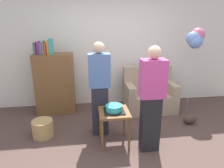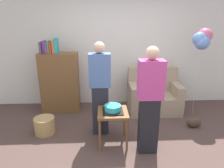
{
  "view_description": "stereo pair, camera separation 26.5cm",
  "coord_description": "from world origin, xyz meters",
  "px_view_note": "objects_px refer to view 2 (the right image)",
  "views": [
    {
      "loc": [
        -0.67,
        -2.63,
        1.97
      ],
      "look_at": [
        -0.25,
        0.52,
        0.95
      ],
      "focal_mm": 32.43,
      "sensor_mm": 36.0,
      "label": 1
    },
    {
      "loc": [
        -0.4,
        -2.65,
        1.97
      ],
      "look_at": [
        -0.25,
        0.52,
        0.95
      ],
      "focal_mm": 32.43,
      "sensor_mm": 36.0,
      "label": 2
    }
  ],
  "objects_px": {
    "person_holding_cake": "(150,101)",
    "balloon_bunch": "(202,39)",
    "side_table": "(113,116)",
    "birthday_cake": "(113,108)",
    "couch": "(153,96)",
    "handbag": "(194,122)",
    "person_blowing_candles": "(100,89)",
    "wicker_basket": "(45,125)",
    "bookshelf": "(60,81)"
  },
  "relations": [
    {
      "from": "side_table",
      "to": "person_blowing_candles",
      "type": "bearing_deg",
      "value": 119.13
    },
    {
      "from": "balloon_bunch",
      "to": "handbag",
      "type": "bearing_deg",
      "value": -112.47
    },
    {
      "from": "bookshelf",
      "to": "wicker_basket",
      "type": "relative_size",
      "value": 4.46
    },
    {
      "from": "couch",
      "to": "handbag",
      "type": "distance_m",
      "value": 1.02
    },
    {
      "from": "couch",
      "to": "balloon_bunch",
      "type": "distance_m",
      "value": 1.53
    },
    {
      "from": "bookshelf",
      "to": "balloon_bunch",
      "type": "xyz_separation_m",
      "value": [
        2.9,
        -0.29,
        0.92
      ]
    },
    {
      "from": "balloon_bunch",
      "to": "side_table",
      "type": "bearing_deg",
      "value": -150.28
    },
    {
      "from": "birthday_cake",
      "to": "balloon_bunch",
      "type": "xyz_separation_m",
      "value": [
        1.82,
        1.04,
        0.97
      ]
    },
    {
      "from": "bookshelf",
      "to": "person_holding_cake",
      "type": "height_order",
      "value": "person_holding_cake"
    },
    {
      "from": "wicker_basket",
      "to": "handbag",
      "type": "height_order",
      "value": "wicker_basket"
    },
    {
      "from": "person_blowing_candles",
      "to": "person_holding_cake",
      "type": "relative_size",
      "value": 1.0
    },
    {
      "from": "person_holding_cake",
      "to": "handbag",
      "type": "relative_size",
      "value": 5.82
    },
    {
      "from": "person_holding_cake",
      "to": "wicker_basket",
      "type": "distance_m",
      "value": 1.95
    },
    {
      "from": "couch",
      "to": "side_table",
      "type": "xyz_separation_m",
      "value": [
        -0.97,
        -1.22,
        0.15
      ]
    },
    {
      "from": "person_blowing_candles",
      "to": "person_holding_cake",
      "type": "xyz_separation_m",
      "value": [
        0.73,
        -0.59,
        0.0
      ]
    },
    {
      "from": "handbag",
      "to": "bookshelf",
      "type": "bearing_deg",
      "value": 161.44
    },
    {
      "from": "side_table",
      "to": "birthday_cake",
      "type": "distance_m",
      "value": 0.14
    },
    {
      "from": "birthday_cake",
      "to": "handbag",
      "type": "height_order",
      "value": "birthday_cake"
    },
    {
      "from": "couch",
      "to": "balloon_bunch",
      "type": "height_order",
      "value": "balloon_bunch"
    },
    {
      "from": "side_table",
      "to": "birthday_cake",
      "type": "xyz_separation_m",
      "value": [
        0.0,
        -0.0,
        0.14
      ]
    },
    {
      "from": "birthday_cake",
      "to": "handbag",
      "type": "bearing_deg",
      "value": 15.42
    },
    {
      "from": "wicker_basket",
      "to": "couch",
      "type": "bearing_deg",
      "value": 21.49
    },
    {
      "from": "birthday_cake",
      "to": "person_holding_cake",
      "type": "height_order",
      "value": "person_holding_cake"
    },
    {
      "from": "bookshelf",
      "to": "birthday_cake",
      "type": "bearing_deg",
      "value": -50.62
    },
    {
      "from": "side_table",
      "to": "person_blowing_candles",
      "type": "height_order",
      "value": "person_blowing_candles"
    },
    {
      "from": "side_table",
      "to": "balloon_bunch",
      "type": "bearing_deg",
      "value": 29.72
    },
    {
      "from": "person_holding_cake",
      "to": "side_table",
      "type": "bearing_deg",
      "value": 7.2
    },
    {
      "from": "side_table",
      "to": "wicker_basket",
      "type": "bearing_deg",
      "value": 163.36
    },
    {
      "from": "person_holding_cake",
      "to": "balloon_bunch",
      "type": "relative_size",
      "value": 0.9
    },
    {
      "from": "birthday_cake",
      "to": "balloon_bunch",
      "type": "height_order",
      "value": "balloon_bunch"
    },
    {
      "from": "person_blowing_candles",
      "to": "balloon_bunch",
      "type": "height_order",
      "value": "balloon_bunch"
    },
    {
      "from": "side_table",
      "to": "balloon_bunch",
      "type": "height_order",
      "value": "balloon_bunch"
    },
    {
      "from": "bookshelf",
      "to": "side_table",
      "type": "height_order",
      "value": "bookshelf"
    },
    {
      "from": "balloon_bunch",
      "to": "person_holding_cake",
      "type": "bearing_deg",
      "value": -135.61
    },
    {
      "from": "person_holding_cake",
      "to": "balloon_bunch",
      "type": "bearing_deg",
      "value": -104.94
    },
    {
      "from": "person_blowing_candles",
      "to": "person_holding_cake",
      "type": "height_order",
      "value": "same"
    },
    {
      "from": "couch",
      "to": "person_holding_cake",
      "type": "bearing_deg",
      "value": -107.12
    },
    {
      "from": "couch",
      "to": "balloon_bunch",
      "type": "relative_size",
      "value": 0.61
    },
    {
      "from": "side_table",
      "to": "handbag",
      "type": "relative_size",
      "value": 2.05
    },
    {
      "from": "couch",
      "to": "side_table",
      "type": "bearing_deg",
      "value": -128.55
    },
    {
      "from": "couch",
      "to": "handbag",
      "type": "xyz_separation_m",
      "value": [
        0.6,
        -0.79,
        -0.24
      ]
    },
    {
      "from": "birthday_cake",
      "to": "couch",
      "type": "bearing_deg",
      "value": 51.45
    },
    {
      "from": "person_blowing_candles",
      "to": "wicker_basket",
      "type": "bearing_deg",
      "value": -165.76
    },
    {
      "from": "couch",
      "to": "balloon_bunch",
      "type": "bearing_deg",
      "value": -12.0
    },
    {
      "from": "couch",
      "to": "wicker_basket",
      "type": "relative_size",
      "value": 3.06
    },
    {
      "from": "person_blowing_candles",
      "to": "birthday_cake",
      "type": "bearing_deg",
      "value": -46.58
    },
    {
      "from": "couch",
      "to": "person_blowing_candles",
      "type": "relative_size",
      "value": 0.67
    },
    {
      "from": "couch",
      "to": "side_table",
      "type": "distance_m",
      "value": 1.56
    },
    {
      "from": "handbag",
      "to": "couch",
      "type": "bearing_deg",
      "value": 127.25
    },
    {
      "from": "birthday_cake",
      "to": "person_blowing_candles",
      "type": "bearing_deg",
      "value": 119.13
    }
  ]
}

